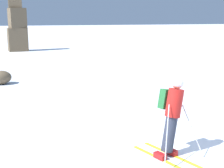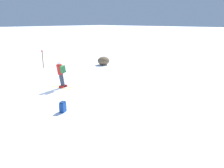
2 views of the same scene
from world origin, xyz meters
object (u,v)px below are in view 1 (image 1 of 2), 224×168
Objects in this scene: skier at (172,112)px; spare_backpack at (169,101)px; exposed_boulder_1 at (1,77)px; rock_pillar at (17,24)px.

spare_backpack is at bearing 42.95° from skier.
rock_pillar is at bearing 79.60° from exposed_boulder_1.
exposed_boulder_1 is at bearing -80.08° from spare_backpack.
rock_pillar is at bearing 76.55° from skier.
exposed_boulder_1 reaches higher than spare_backpack.
skier is at bearing -90.17° from rock_pillar.
spare_backpack is (2.05, -22.45, -2.36)m from rock_pillar.
rock_pillar reaches higher than spare_backpack.
exposed_boulder_1 is at bearing 92.83° from skier.
rock_pillar is (0.08, 25.63, 1.61)m from skier.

